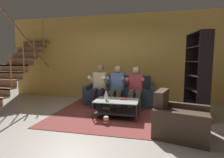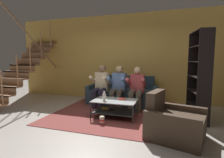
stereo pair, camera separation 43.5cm
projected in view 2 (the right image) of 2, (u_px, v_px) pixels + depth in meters
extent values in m
plane|color=#AAA39B|center=(100.00, 123.00, 3.80)|extent=(16.80, 16.80, 0.00)
cube|color=gold|center=(127.00, 58.00, 5.97)|extent=(8.40, 0.12, 2.90)
cube|color=#AC7752|center=(6.00, 86.00, 5.20)|extent=(1.03, 0.26, 0.04)
cube|color=#976948|center=(2.00, 90.00, 5.10)|extent=(1.03, 0.02, 0.20)
cube|color=#AC7752|center=(13.00, 79.00, 5.42)|extent=(1.03, 0.26, 0.04)
cube|color=#976948|center=(9.00, 82.00, 5.32)|extent=(1.03, 0.02, 0.20)
cube|color=#AC7752|center=(19.00, 72.00, 5.65)|extent=(1.03, 0.26, 0.04)
cube|color=#976948|center=(16.00, 74.00, 5.54)|extent=(1.03, 0.02, 0.20)
cube|color=#AC7752|center=(25.00, 65.00, 5.87)|extent=(1.03, 0.26, 0.04)
cube|color=#976948|center=(22.00, 68.00, 5.77)|extent=(1.03, 0.02, 0.20)
cube|color=#AC7752|center=(30.00, 59.00, 6.09)|extent=(1.03, 0.26, 0.04)
cube|color=#976948|center=(28.00, 61.00, 5.99)|extent=(1.03, 0.02, 0.20)
cube|color=#AC7752|center=(35.00, 53.00, 6.31)|extent=(1.03, 0.26, 0.04)
cube|color=#976948|center=(33.00, 55.00, 6.21)|extent=(1.03, 0.02, 0.20)
cube|color=#AC7752|center=(40.00, 48.00, 6.54)|extent=(1.03, 0.26, 0.04)
cube|color=#976948|center=(38.00, 50.00, 6.43)|extent=(1.03, 0.02, 0.20)
cube|color=#AC7752|center=(44.00, 43.00, 6.76)|extent=(1.03, 0.26, 0.04)
cube|color=#976948|center=(42.00, 45.00, 6.66)|extent=(1.03, 0.02, 0.20)
cylinder|color=#AC7752|center=(2.00, 88.00, 4.56)|extent=(0.04, 0.04, 0.90)
cylinder|color=#AC7752|center=(17.00, 71.00, 5.00)|extent=(0.04, 0.04, 0.90)
cylinder|color=#AC7752|center=(30.00, 57.00, 5.45)|extent=(0.04, 0.04, 0.90)
cylinder|color=#AC7752|center=(41.00, 45.00, 5.89)|extent=(0.04, 0.04, 0.90)
cylinder|color=#AC7752|center=(50.00, 35.00, 6.34)|extent=(0.04, 0.04, 0.90)
cylinder|color=brown|center=(32.00, 39.00, 5.51)|extent=(0.05, 2.36, 1.88)
cube|color=#2C3F4B|center=(122.00, 97.00, 5.47)|extent=(1.87, 0.93, 0.46)
cube|color=#253640|center=(125.00, 82.00, 5.78)|extent=(1.87, 0.18, 0.40)
cube|color=#2C3F4B|center=(93.00, 93.00, 5.77)|extent=(0.13, 0.93, 0.58)
cube|color=#2C3F4B|center=(155.00, 97.00, 5.16)|extent=(0.13, 0.93, 0.58)
cylinder|color=#252232|center=(94.00, 101.00, 4.93)|extent=(0.14, 0.14, 0.46)
cylinder|color=#252232|center=(101.00, 101.00, 4.87)|extent=(0.14, 0.14, 0.46)
cylinder|color=#252232|center=(97.00, 90.00, 5.07)|extent=(0.14, 0.42, 0.14)
cylinder|color=#252232|center=(103.00, 91.00, 5.01)|extent=(0.14, 0.42, 0.14)
cube|color=beige|center=(102.00, 82.00, 5.21)|extent=(0.38, 0.22, 0.55)
cylinder|color=beige|center=(94.00, 80.00, 5.10)|extent=(0.09, 0.49, 0.31)
cylinder|color=beige|center=(107.00, 81.00, 4.97)|extent=(0.09, 0.49, 0.31)
sphere|color=#89604B|center=(102.00, 69.00, 5.17)|extent=(0.21, 0.21, 0.21)
ellipsoid|color=black|center=(102.00, 68.00, 5.19)|extent=(0.21, 0.21, 0.13)
cylinder|color=brown|center=(112.00, 102.00, 4.77)|extent=(0.14, 0.14, 0.46)
cylinder|color=brown|center=(119.00, 103.00, 4.71)|extent=(0.14, 0.14, 0.46)
cylinder|color=brown|center=(114.00, 91.00, 4.91)|extent=(0.14, 0.42, 0.14)
cylinder|color=brown|center=(121.00, 92.00, 4.85)|extent=(0.14, 0.42, 0.14)
cube|color=#5D7BAE|center=(119.00, 82.00, 5.05)|extent=(0.38, 0.22, 0.54)
cylinder|color=#5D7BAE|center=(111.00, 81.00, 4.94)|extent=(0.09, 0.49, 0.31)
cylinder|color=#5D7BAE|center=(125.00, 82.00, 4.81)|extent=(0.09, 0.49, 0.31)
sphere|color=tan|center=(119.00, 69.00, 5.01)|extent=(0.21, 0.21, 0.21)
ellipsoid|color=black|center=(120.00, 68.00, 5.03)|extent=(0.21, 0.21, 0.13)
cylinder|color=brown|center=(131.00, 104.00, 4.61)|extent=(0.14, 0.14, 0.46)
cylinder|color=brown|center=(138.00, 104.00, 4.55)|extent=(0.14, 0.14, 0.46)
cylinder|color=brown|center=(132.00, 92.00, 4.75)|extent=(0.14, 0.42, 0.14)
cylinder|color=brown|center=(140.00, 93.00, 4.69)|extent=(0.14, 0.42, 0.14)
cube|color=#BA484B|center=(137.00, 84.00, 4.89)|extent=(0.38, 0.22, 0.52)
cylinder|color=#BA484B|center=(129.00, 82.00, 4.78)|extent=(0.09, 0.49, 0.31)
cylinder|color=#BA484B|center=(144.00, 83.00, 4.65)|extent=(0.09, 0.49, 0.31)
sphere|color=tan|center=(138.00, 71.00, 4.85)|extent=(0.21, 0.21, 0.21)
ellipsoid|color=black|center=(138.00, 70.00, 4.87)|extent=(0.21, 0.21, 0.13)
cube|color=#B7BEBC|center=(115.00, 101.00, 4.18)|extent=(1.03, 0.66, 0.02)
cube|color=#2E383B|center=(115.00, 111.00, 4.21)|extent=(0.95, 0.61, 0.02)
cylinder|color=#2C3734|center=(90.00, 110.00, 4.06)|extent=(0.03, 0.03, 0.42)
cylinder|color=#2C3734|center=(133.00, 115.00, 3.75)|extent=(0.03, 0.03, 0.42)
cylinder|color=#2C3734|center=(100.00, 104.00, 4.66)|extent=(0.03, 0.03, 0.42)
cylinder|color=#2C3734|center=(138.00, 107.00, 4.35)|extent=(0.03, 0.03, 0.42)
cube|color=gold|center=(105.00, 108.00, 4.36)|extent=(0.20, 0.15, 0.03)
cube|color=#2E2A2F|center=(112.00, 110.00, 4.24)|extent=(0.17, 0.17, 0.02)
cube|color=brown|center=(118.00, 110.00, 4.76)|extent=(3.09, 3.30, 0.01)
cube|color=#825F65|center=(118.00, 110.00, 4.76)|extent=(1.70, 1.81, 0.00)
ellipsoid|color=beige|center=(104.00, 96.00, 4.12)|extent=(0.09, 0.09, 0.20)
cylinder|color=beige|center=(104.00, 92.00, 4.11)|extent=(0.04, 0.04, 0.04)
cube|color=#916B49|center=(123.00, 99.00, 4.22)|extent=(0.17, 0.17, 0.02)
cube|color=red|center=(122.00, 99.00, 4.23)|extent=(0.19, 0.17, 0.02)
cube|color=black|center=(193.00, 75.00, 4.35)|extent=(0.29, 0.05, 2.01)
cube|color=black|center=(205.00, 79.00, 3.50)|extent=(0.29, 0.05, 2.01)
cube|color=black|center=(205.00, 77.00, 3.90)|extent=(0.12, 0.89, 2.01)
cube|color=black|center=(196.00, 119.00, 4.03)|extent=(0.38, 0.89, 0.02)
cube|color=black|center=(197.00, 106.00, 4.00)|extent=(0.38, 0.89, 0.02)
cube|color=black|center=(198.00, 91.00, 3.96)|extent=(0.38, 0.89, 0.02)
cube|color=black|center=(199.00, 77.00, 3.92)|extent=(0.38, 0.89, 0.02)
cube|color=black|center=(199.00, 62.00, 3.89)|extent=(0.38, 0.89, 0.02)
cube|color=black|center=(200.00, 46.00, 3.85)|extent=(0.38, 0.89, 0.02)
cube|color=black|center=(201.00, 31.00, 3.82)|extent=(0.38, 0.89, 0.02)
cube|color=silver|center=(191.00, 110.00, 4.42)|extent=(0.21, 0.06, 0.21)
cube|color=orange|center=(192.00, 110.00, 4.38)|extent=(0.20, 0.05, 0.19)
cube|color=gold|center=(192.00, 110.00, 4.34)|extent=(0.19, 0.06, 0.23)
cube|color=#6DA0AA|center=(192.00, 110.00, 4.30)|extent=(0.20, 0.05, 0.25)
cube|color=gold|center=(192.00, 112.00, 4.26)|extent=(0.19, 0.07, 0.19)
cube|color=teal|center=(194.00, 111.00, 4.21)|extent=(0.25, 0.06, 0.25)
cube|color=teal|center=(194.00, 113.00, 4.18)|extent=(0.23, 0.07, 0.17)
cube|color=#ABB344|center=(194.00, 113.00, 4.13)|extent=(0.20, 0.06, 0.20)
cube|color=gold|center=(195.00, 114.00, 4.09)|extent=(0.22, 0.05, 0.18)
cube|color=#7893AA|center=(196.00, 115.00, 4.04)|extent=(0.24, 0.08, 0.18)
cube|color=black|center=(197.00, 114.00, 3.98)|extent=(0.25, 0.07, 0.24)
cube|color=teal|center=(197.00, 116.00, 3.93)|extent=(0.24, 0.06, 0.19)
cube|color=#348545|center=(198.00, 117.00, 3.88)|extent=(0.25, 0.08, 0.17)
cube|color=#7293B1|center=(199.00, 117.00, 3.82)|extent=(0.27, 0.07, 0.21)
cube|color=#413125|center=(176.00, 127.00, 3.06)|extent=(1.03, 0.82, 0.43)
cube|color=#413125|center=(156.00, 101.00, 3.22)|extent=(0.31, 0.63, 0.39)
cube|color=#413125|center=(170.00, 131.00, 2.76)|extent=(0.90, 0.34, 0.53)
cube|color=#413125|center=(180.00, 118.00, 3.35)|extent=(0.90, 0.34, 0.53)
cylinder|color=red|center=(102.00, 123.00, 3.76)|extent=(0.11, 0.11, 0.04)
cylinder|color=white|center=(102.00, 122.00, 3.75)|extent=(0.11, 0.11, 0.04)
cylinder|color=red|center=(102.00, 120.00, 3.75)|extent=(0.11, 0.11, 0.04)
cylinder|color=white|center=(102.00, 118.00, 3.74)|extent=(0.11, 0.11, 0.04)
ellipsoid|color=beige|center=(102.00, 117.00, 3.74)|extent=(0.11, 0.11, 0.04)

